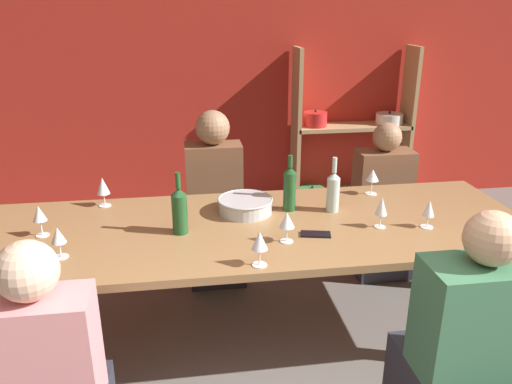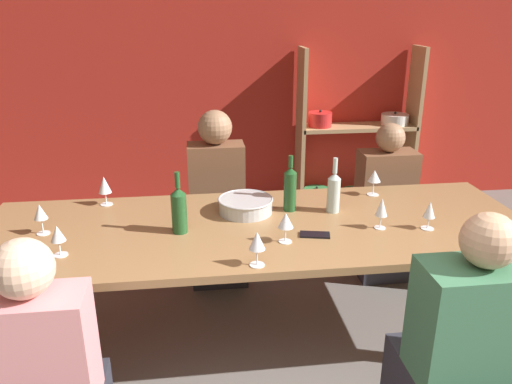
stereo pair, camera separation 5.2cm
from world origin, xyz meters
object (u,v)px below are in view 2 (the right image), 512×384
Objects in this scene: mixing_bowl at (246,205)px; wine_bottle_dark at (179,209)px; wine_bottle_amber at (290,188)px; wine_bottle_green at (334,191)px; wine_glass_red_f at (286,221)px; cell_phone at (315,235)px; wine_glass_red_a at (58,235)px; wine_glass_red_e at (429,211)px; wine_glass_red_b at (374,177)px; wine_glass_empty_a at (104,185)px; wine_glass_white_a at (40,213)px; shelf_unit at (354,151)px; wine_glass_red_d at (382,208)px; person_far_a at (383,218)px; dining_table at (258,237)px; wine_glass_red_c at (257,242)px; person_far_b at (218,216)px.

wine_bottle_dark is (-0.36, -0.22, 0.08)m from mixing_bowl.
wine_bottle_green is at bearing -11.51° from wine_bottle_amber.
cell_phone is (0.16, 0.05, -0.11)m from wine_glass_red_f.
wine_glass_red_a is 1.83m from wine_glass_red_e.
wine_bottle_green reaches higher than wine_glass_red_e.
wine_glass_empty_a is at bearing 178.54° from wine_glass_red_b.
cell_phone is (1.37, -0.20, -0.11)m from wine_glass_white_a.
wine_bottle_green is 0.97× the size of wine_bottle_dark.
wine_glass_red_a is at bearing -156.05° from mixing_bowl.
wine_bottle_amber is 0.38m from cell_phone.
shelf_unit reaches higher than wine_glass_red_d.
wine_glass_red_a is 0.93× the size of wine_glass_white_a.
person_far_a is (1.07, 0.61, -0.41)m from mixing_bowl.
dining_table is 0.46m from wine_bottle_dark.
wine_bottle_dark is at bearing -5.41° from wine_glass_white_a.
dining_table is at bearing -154.70° from wine_glass_red_b.
person_far_a reaches higher than cell_phone.
cell_phone is (-0.36, -0.05, -0.11)m from wine_glass_red_d.
wine_bottle_green reaches higher than wine_glass_red_d.
wine_bottle_dark is (-1.61, -2.12, 0.35)m from shelf_unit.
wine_glass_red_a is (-0.91, -0.40, 0.06)m from mixing_bowl.
cell_phone is at bearing 17.19° from wine_glass_red_f.
wine_glass_white_a reaches higher than cell_phone.
wine_bottle_green is 1.96× the size of wine_glass_white_a.
wine_bottle_dark reaches higher than mixing_bowl.
cell_phone is at bearing -172.59° from wine_glass_red_d.
mixing_bowl is 1.80× the size of wine_glass_empty_a.
cell_phone is 0.15× the size of person_far_a.
person_far_a is at bearing 81.13° from wine_glass_red_e.
wine_bottle_dark is at bearing 169.08° from cell_phone.
wine_glass_red_d is at bearing -19.37° from wine_glass_empty_a.
wine_glass_empty_a is (0.12, 0.62, 0.01)m from wine_glass_red_a.
wine_glass_white_a is at bearing -173.41° from wine_bottle_amber.
wine_glass_red_c is 0.97m from wine_glass_red_e.
wine_glass_red_f is at bearing -138.67° from wine_glass_red_b.
wine_glass_red_f is at bearing 0.42° from wine_glass_red_a.
shelf_unit is at bearing 41.66° from wine_glass_white_a.
wine_bottle_green is 2.09× the size of wine_glass_red_e.
wine_glass_red_a is 0.87× the size of wine_glass_empty_a.
wine_glass_empty_a is at bearing 154.73° from dining_table.
dining_table is at bearing 169.31° from wine_glass_red_d.
person_far_a reaches higher than wine_glass_red_d.
shelf_unit is 10.07× the size of wine_glass_red_a.
shelf_unit is at bearing 81.54° from wine_glass_red_e.
wine_glass_red_f is at bearing -133.90° from wine_bottle_green.
wine_bottle_dark is 0.29× the size of person_far_a.
wine_bottle_green is (0.44, 0.13, 0.19)m from dining_table.
mixing_bowl is 0.26× the size of person_far_b.
wine_bottle_dark is 1.02m from person_far_b.
wine_bottle_amber is (0.61, 0.22, 0.01)m from wine_bottle_dark.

